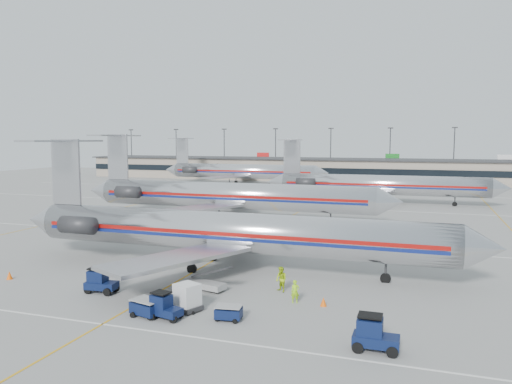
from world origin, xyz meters
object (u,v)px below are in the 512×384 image
at_px(uld_container, 187,297).
at_px(belt_loader, 206,283).
at_px(jet_foreground, 222,231).
at_px(jet_second_row, 225,195).
at_px(tug_center, 164,307).

distance_m(uld_container, belt_loader, 4.81).
relative_size(jet_foreground, jet_second_row, 0.94).
bearing_deg(jet_foreground, belt_loader, -78.46).
distance_m(jet_foreground, jet_second_row, 27.33).
height_order(jet_second_row, uld_container, jet_second_row).
distance_m(tug_center, belt_loader, 6.65).
distance_m(jet_second_row, tug_center, 40.39).
bearing_deg(tug_center, uld_container, 81.60).
distance_m(jet_foreground, tug_center, 13.56).
height_order(uld_container, belt_loader, belt_loader).
height_order(tug_center, uld_container, uld_container).
xyz_separation_m(jet_foreground, belt_loader, (1.35, -6.59, -2.87)).
bearing_deg(jet_second_row, belt_loader, -70.38).
bearing_deg(tug_center, jet_second_row, 119.55).
xyz_separation_m(jet_second_row, uld_container, (12.17, -36.73, -2.70)).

